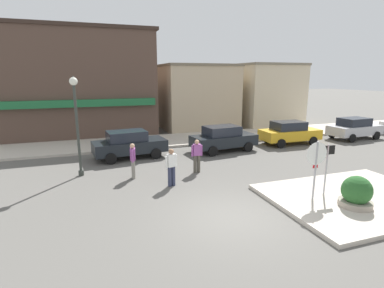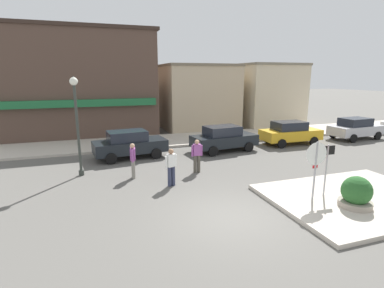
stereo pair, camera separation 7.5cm
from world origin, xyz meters
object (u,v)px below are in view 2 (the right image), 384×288
at_px(parked_car_nearest, 129,144).
at_px(parked_car_third, 290,132).
at_px(one_way_sign, 326,165).
at_px(pedestrian_crossing_far, 171,166).
at_px(stop_sign, 316,163).
at_px(planter, 356,195).
at_px(lamp_post, 76,112).
at_px(pedestrian_kerb_side, 197,155).
at_px(pedestrian_crossing_near, 133,160).
at_px(parked_car_fourth, 356,128).
at_px(parked_car_second, 224,138).

xyz_separation_m(parked_car_nearest, parked_car_third, (10.73, -0.01, 0.00)).
height_order(one_way_sign, pedestrian_crossing_far, one_way_sign).
height_order(stop_sign, planter, stop_sign).
bearing_deg(lamp_post, planter, -38.07).
distance_m(one_way_sign, lamp_post, 10.64).
relative_size(one_way_sign, pedestrian_crossing_far, 1.30).
bearing_deg(pedestrian_crossing_far, pedestrian_kerb_side, 39.80).
bearing_deg(pedestrian_kerb_side, one_way_sign, -52.30).
height_order(one_way_sign, parked_car_third, one_way_sign).
bearing_deg(stop_sign, pedestrian_kerb_side, 120.28).
distance_m(parked_car_third, pedestrian_kerb_side, 8.84).
bearing_deg(pedestrian_crossing_near, parked_car_nearest, 85.19).
relative_size(parked_car_nearest, pedestrian_kerb_side, 2.59).
height_order(stop_sign, parked_car_third, stop_sign).
relative_size(stop_sign, parked_car_fourth, 0.56).
relative_size(stop_sign, one_way_sign, 1.10).
xyz_separation_m(lamp_post, pedestrian_crossing_near, (2.26, -1.17, -2.09)).
bearing_deg(pedestrian_crossing_far, parked_car_nearest, 101.99).
distance_m(one_way_sign, parked_car_nearest, 10.30).
bearing_deg(parked_car_nearest, lamp_post, -137.18).
bearing_deg(stop_sign, parked_car_nearest, 122.92).
bearing_deg(lamp_post, one_way_sign, -33.77).
distance_m(parked_car_second, pedestrian_kerb_side, 4.55).
distance_m(stop_sign, parked_car_third, 9.97).
bearing_deg(pedestrian_kerb_side, parked_car_second, 49.06).
bearing_deg(stop_sign, planter, -44.93).
height_order(stop_sign, parked_car_nearest, stop_sign).
distance_m(planter, parked_car_fourth, 13.59).
bearing_deg(stop_sign, parked_car_fourth, 37.46).
distance_m(parked_car_nearest, pedestrian_kerb_side, 4.59).
distance_m(parked_car_third, pedestrian_crossing_near, 11.59).
bearing_deg(one_way_sign, stop_sign, -161.98).
distance_m(stop_sign, pedestrian_crossing_far, 5.58).
distance_m(stop_sign, parked_car_second, 8.21).
xyz_separation_m(one_way_sign, parked_car_third, (4.55, 8.21, -0.52)).
relative_size(planter, pedestrian_crossing_far, 0.76).
bearing_deg(pedestrian_crossing_far, parked_car_fourth, 17.97).
bearing_deg(one_way_sign, parked_car_third, 61.00).
distance_m(lamp_post, pedestrian_crossing_far, 4.98).
distance_m(stop_sign, parked_car_nearest, 10.09).
bearing_deg(pedestrian_kerb_side, parked_car_nearest, 126.08).
xyz_separation_m(stop_sign, planter, (0.97, -0.97, -0.96)).
distance_m(parked_car_second, parked_car_third, 5.06).
relative_size(pedestrian_crossing_near, pedestrian_kerb_side, 1.00).
distance_m(stop_sign, pedestrian_kerb_side, 5.52).
distance_m(one_way_sign, parked_car_third, 9.40).
distance_m(parked_car_nearest, parked_car_fourth, 16.34).
bearing_deg(one_way_sign, pedestrian_kerb_side, 127.70).
height_order(pedestrian_crossing_near, pedestrian_crossing_far, same).
height_order(planter, parked_car_nearest, parked_car_nearest).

